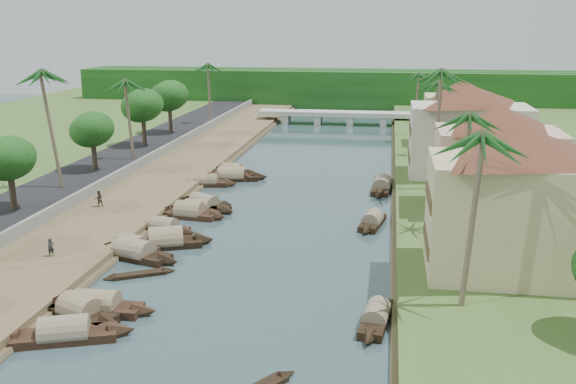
# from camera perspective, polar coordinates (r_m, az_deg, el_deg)

# --- Properties ---
(ground) EXTENTS (220.00, 220.00, 0.00)m
(ground) POSITION_cam_1_polar(r_m,az_deg,el_deg) (50.43, -3.07, -6.26)
(ground) COLOR #31464A
(ground) RESTS_ON ground
(left_bank) EXTENTS (10.00, 180.00, 0.80)m
(left_bank) POSITION_cam_1_polar(r_m,az_deg,el_deg) (73.12, -12.12, 0.43)
(left_bank) COLOR brown
(left_bank) RESTS_ON ground
(right_bank) EXTENTS (16.00, 180.00, 1.20)m
(right_bank) POSITION_cam_1_polar(r_m,az_deg,el_deg) (68.87, 16.20, -0.54)
(right_bank) COLOR #375421
(right_bank) RESTS_ON ground
(road) EXTENTS (8.00, 180.00, 1.40)m
(road) POSITION_cam_1_polar(r_m,az_deg,el_deg) (76.49, -18.09, 0.88)
(road) COLOR black
(road) RESTS_ON ground
(retaining_wall) EXTENTS (0.40, 180.00, 1.10)m
(retaining_wall) POSITION_cam_1_polar(r_m,az_deg,el_deg) (74.50, -15.18, 1.26)
(retaining_wall) COLOR slate
(retaining_wall) RESTS_ON left_bank
(treeline) EXTENTS (120.00, 14.00, 8.00)m
(treeline) POSITION_cam_1_polar(r_m,az_deg,el_deg) (147.03, 5.13, 9.19)
(treeline) COLOR #113D10
(treeline) RESTS_ON ground
(bridge) EXTENTS (28.00, 4.00, 2.40)m
(bridge) POSITION_cam_1_polar(r_m,az_deg,el_deg) (119.56, 4.15, 6.84)
(bridge) COLOR #AAABA0
(bridge) RESTS_ON ground
(building_near) EXTENTS (14.85, 14.85, 10.20)m
(building_near) POSITION_cam_1_polar(r_m,az_deg,el_deg) (46.41, 19.85, -0.72)
(building_near) COLOR tan
(building_near) RESTS_ON right_bank
(building_mid) EXTENTS (14.11, 14.11, 9.70)m
(building_mid) POSITION_cam_1_polar(r_m,az_deg,el_deg) (62.00, 18.12, 2.92)
(building_mid) COLOR beige
(building_mid) RESTS_ON right_bank
(building_far) EXTENTS (15.59, 15.59, 10.20)m
(building_far) POSITION_cam_1_polar(r_m,az_deg,el_deg) (75.47, 15.80, 5.28)
(building_far) COLOR beige
(building_far) RESTS_ON right_bank
(building_distant) EXTENTS (12.62, 12.62, 9.20)m
(building_distant) POSITION_cam_1_polar(r_m,az_deg,el_deg) (95.32, 15.05, 6.90)
(building_distant) COLOR tan
(building_distant) RESTS_ON right_bank
(sampan_0) EXTENTS (8.40, 4.41, 2.20)m
(sampan_0) POSITION_cam_1_polar(r_m,az_deg,el_deg) (40.68, -19.25, -11.84)
(sampan_0) COLOR black
(sampan_0) RESTS_ON ground
(sampan_1) EXTENTS (7.41, 4.61, 2.20)m
(sampan_1) POSITION_cam_1_polar(r_m,az_deg,el_deg) (43.30, -17.98, -10.06)
(sampan_1) COLOR black
(sampan_1) RESTS_ON ground
(sampan_2) EXTENTS (8.22, 1.94, 2.17)m
(sampan_2) POSITION_cam_1_polar(r_m,az_deg,el_deg) (43.70, -16.63, -9.72)
(sampan_2) COLOR black
(sampan_2) RESTS_ON ground
(sampan_3) EXTENTS (8.76, 4.22, 2.31)m
(sampan_3) POSITION_cam_1_polar(r_m,az_deg,el_deg) (52.51, -13.51, -5.31)
(sampan_3) COLOR black
(sampan_3) RESTS_ON ground
(sampan_4) EXTENTS (6.72, 4.19, 1.96)m
(sampan_4) POSITION_cam_1_polar(r_m,az_deg,el_deg) (54.18, -13.67, -4.70)
(sampan_4) COLOR black
(sampan_4) RESTS_ON ground
(sampan_5) EXTENTS (8.38, 4.92, 2.58)m
(sampan_5) POSITION_cam_1_polar(r_m,az_deg,el_deg) (54.58, -10.80, -4.38)
(sampan_5) COLOR black
(sampan_5) RESTS_ON ground
(sampan_6) EXTENTS (6.56, 2.84, 1.95)m
(sampan_6) POSITION_cam_1_polar(r_m,az_deg,el_deg) (58.29, -10.96, -3.16)
(sampan_6) COLOR black
(sampan_6) RESTS_ON ground
(sampan_7) EXTENTS (6.98, 1.73, 1.90)m
(sampan_7) POSITION_cam_1_polar(r_m,az_deg,el_deg) (63.72, -8.04, -1.49)
(sampan_7) COLOR black
(sampan_7) RESTS_ON ground
(sampan_8) EXTENTS (7.77, 2.77, 2.34)m
(sampan_8) POSITION_cam_1_polar(r_m,az_deg,el_deg) (62.34, -8.74, -1.87)
(sampan_8) COLOR black
(sampan_8) RESTS_ON ground
(sampan_9) EXTENTS (8.02, 5.50, 2.12)m
(sampan_9) POSITION_cam_1_polar(r_m,az_deg,el_deg) (65.17, -7.45, -1.10)
(sampan_9) COLOR black
(sampan_9) RESTS_ON ground
(sampan_10) EXTENTS (7.28, 2.22, 2.01)m
(sampan_10) POSITION_cam_1_polar(r_m,az_deg,el_deg) (74.14, -7.22, 0.85)
(sampan_10) COLOR black
(sampan_10) RESTS_ON ground
(sampan_11) EXTENTS (9.03, 3.93, 2.49)m
(sampan_11) POSITION_cam_1_polar(r_m,az_deg,el_deg) (76.55, -5.05, 1.36)
(sampan_11) COLOR black
(sampan_11) RESTS_ON ground
(sampan_12) EXTENTS (7.78, 3.83, 1.89)m
(sampan_12) POSITION_cam_1_polar(r_m,az_deg,el_deg) (77.44, -5.26, 1.50)
(sampan_12) COLOR black
(sampan_12) RESTS_ON ground
(sampan_13) EXTENTS (7.18, 3.05, 1.97)m
(sampan_13) POSITION_cam_1_polar(r_m,az_deg,el_deg) (79.59, -4.98, 1.87)
(sampan_13) COLOR black
(sampan_13) RESTS_ON ground
(sampan_14) EXTENTS (2.28, 7.44, 1.83)m
(sampan_14) POSITION_cam_1_polar(r_m,az_deg,el_deg) (40.90, 7.83, -10.97)
(sampan_14) COLOR black
(sampan_14) RESTS_ON ground
(sampan_15) EXTENTS (2.74, 7.23, 1.94)m
(sampan_15) POSITION_cam_1_polar(r_m,az_deg,el_deg) (59.60, 7.52, -2.61)
(sampan_15) COLOR black
(sampan_15) RESTS_ON ground
(sampan_16) EXTENTS (2.43, 9.41, 2.26)m
(sampan_16) POSITION_cam_1_polar(r_m,az_deg,el_deg) (72.58, 8.36, 0.51)
(sampan_16) COLOR black
(sampan_16) RESTS_ON ground
(canoe_1) EXTENTS (5.12, 3.36, 0.87)m
(canoe_1) POSITION_cam_1_polar(r_m,az_deg,el_deg) (48.94, -13.09, -7.18)
(canoe_1) COLOR black
(canoe_1) RESTS_ON ground
(canoe_2) EXTENTS (5.42, 1.88, 0.78)m
(canoe_2) POSITION_cam_1_polar(r_m,az_deg,el_deg) (67.07, -7.04, -0.90)
(canoe_2) COLOR black
(canoe_2) RESTS_ON ground
(palm_0) EXTENTS (3.20, 3.20, 12.19)m
(palm_0) POSITION_cam_1_polar(r_m,az_deg,el_deg) (38.63, 16.34, 4.49)
(palm_0) COLOR #74614D
(palm_0) RESTS_ON ground
(palm_1) EXTENTS (3.20, 3.20, 11.30)m
(palm_1) POSITION_cam_1_polar(r_m,az_deg,el_deg) (53.96, 15.39, 6.40)
(palm_1) COLOR #74614D
(palm_1) RESTS_ON ground
(palm_2) EXTENTS (3.20, 3.20, 13.78)m
(palm_2) POSITION_cam_1_polar(r_m,az_deg,el_deg) (67.34, 13.44, 10.12)
(palm_2) COLOR #74614D
(palm_2) RESTS_ON ground
(palm_3) EXTENTS (3.20, 3.20, 11.08)m
(palm_3) POSITION_cam_1_polar(r_m,az_deg,el_deg) (85.71, 13.15, 9.30)
(palm_3) COLOR #74614D
(palm_3) RESTS_ON ground
(palm_5) EXTENTS (3.20, 3.20, 13.51)m
(palm_5) POSITION_cam_1_polar(r_m,az_deg,el_deg) (69.90, -20.45, 9.73)
(palm_5) COLOR #74614D
(palm_5) RESTS_ON ground
(palm_6) EXTENTS (3.20, 3.20, 11.35)m
(palm_6) POSITION_cam_1_polar(r_m,az_deg,el_deg) (82.58, -14.03, 9.38)
(palm_6) COLOR #74614D
(palm_6) RESTS_ON ground
(palm_7) EXTENTS (3.20, 3.20, 10.89)m
(palm_7) POSITION_cam_1_polar(r_m,az_deg,el_deg) (102.36, 11.39, 10.11)
(palm_7) COLOR #74614D
(palm_7) RESTS_ON ground
(palm_8) EXTENTS (3.20, 3.20, 11.50)m
(palm_8) POSITION_cam_1_polar(r_m,az_deg,el_deg) (111.14, -7.08, 11.04)
(palm_8) COLOR #74614D
(palm_8) RESTS_ON ground
(tree_2) EXTENTS (4.63, 4.63, 6.70)m
(tree_2) POSITION_cam_1_polar(r_m,az_deg,el_deg) (63.59, -23.57, 2.67)
(tree_2) COLOR #493629
(tree_2) RESTS_ON ground
(tree_3) EXTENTS (4.69, 4.69, 6.69)m
(tree_3) POSITION_cam_1_polar(r_m,az_deg,el_deg) (78.12, -17.00, 5.28)
(tree_3) COLOR #493629
(tree_3) RESTS_ON ground
(tree_4) EXTENTS (5.31, 5.31, 7.79)m
(tree_4) POSITION_cam_1_polar(r_m,az_deg,el_deg) (92.30, -12.80, 7.45)
(tree_4) COLOR #493629
(tree_4) RESTS_ON ground
(tree_5) EXTENTS (5.49, 5.49, 8.02)m
(tree_5) POSITION_cam_1_polar(r_m,az_deg,el_deg) (102.64, -10.51, 8.35)
(tree_5) COLOR #493629
(tree_5) RESTS_ON ground
(tree_6) EXTENTS (4.89, 4.89, 6.94)m
(tree_6) POSITION_cam_1_polar(r_m,az_deg,el_deg) (79.89, 19.07, 5.29)
(tree_6) COLOR #493629
(tree_6) RESTS_ON ground
(person_near) EXTENTS (0.58, 0.62, 1.43)m
(person_near) POSITION_cam_1_polar(r_m,az_deg,el_deg) (52.35, -20.33, -4.64)
(person_near) COLOR #23232A
(person_near) RESTS_ON left_bank
(person_far) EXTENTS (0.98, 0.96, 1.59)m
(person_far) POSITION_cam_1_polar(r_m,az_deg,el_deg) (64.97, -16.47, -0.56)
(person_far) COLOR #352D25
(person_far) RESTS_ON left_bank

